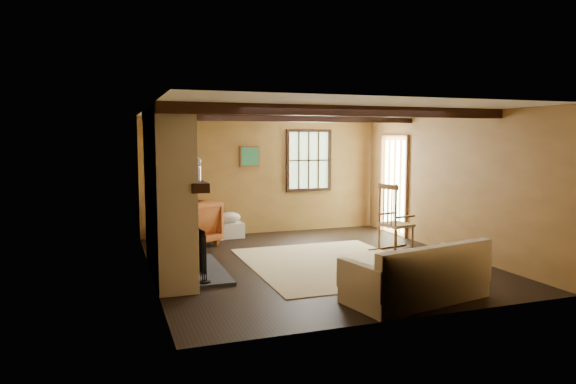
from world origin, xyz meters
name	(u,v)px	position (x,y,z in m)	size (l,w,h in m)	color
ground	(313,262)	(0.00, 0.00, 0.00)	(5.50, 5.50, 0.00)	black
room_envelope	(320,159)	(0.22, 0.26, 1.63)	(5.02, 5.52, 2.44)	#A6793B
fireplace	(170,199)	(-2.23, 0.00, 1.10)	(1.02, 2.30, 2.40)	#A95641
rug	(330,264)	(0.20, -0.20, 0.00)	(2.50, 3.00, 0.01)	beige
rocking_chair	(394,222)	(1.65, 0.30, 0.50)	(0.94, 0.61, 1.19)	tan
sofa	(419,279)	(0.47, -2.23, 0.26)	(1.92, 1.13, 0.73)	silver
firewood_pile	(167,233)	(-2.00, 2.59, 0.13)	(0.74, 0.13, 0.27)	#533323
laundry_basket	(230,230)	(-0.79, 2.43, 0.15)	(0.50, 0.38, 0.30)	white
basket_pillow	(230,217)	(-0.79, 2.43, 0.41)	(0.42, 0.34, 0.21)	silver
armchair	(189,223)	(-1.67, 1.94, 0.42)	(0.89, 0.91, 0.83)	#BF6026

